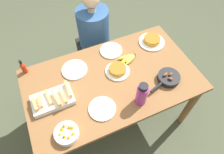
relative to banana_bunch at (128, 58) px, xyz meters
name	(u,v)px	position (x,y,z in m)	size (l,w,h in m)	color
ground_plane	(112,115)	(-0.24, -0.14, -0.79)	(14.00, 14.00, 0.00)	#474C38
dining_table	(112,85)	(-0.24, -0.14, -0.12)	(1.55, 0.90, 0.77)	brown
banana_bunch	(128,58)	(0.00, 0.00, 0.00)	(0.19, 0.13, 0.04)	gold
melon_tray	(53,99)	(-0.77, -0.15, 0.01)	(0.34, 0.21, 0.10)	silver
skillet	(168,78)	(0.22, -0.35, 0.01)	(0.33, 0.20, 0.08)	black
frittata_plate_center	(118,70)	(-0.16, -0.09, 0.01)	(0.22, 0.22, 0.06)	white
frittata_plate_side	(152,41)	(0.32, 0.11, 0.01)	(0.26, 0.26, 0.06)	white
empty_plate_near_front	(102,109)	(-0.43, -0.38, -0.01)	(0.22, 0.22, 0.02)	white
empty_plate_far_left	(111,50)	(-0.11, 0.17, -0.01)	(0.22, 0.22, 0.02)	white
empty_plate_far_right	(75,70)	(-0.51, 0.09, -0.01)	(0.24, 0.24, 0.02)	white
fruit_bowl_mango	(67,133)	(-0.75, -0.47, 0.02)	(0.18, 0.18, 0.11)	white
water_bottle	(142,94)	(-0.11, -0.44, 0.09)	(0.09, 0.09, 0.24)	#992D89
hot_sauce_bottle	(23,67)	(-0.93, 0.26, 0.05)	(0.04, 0.04, 0.16)	#B72814
person_figure	(95,44)	(-0.13, 0.60, -0.30)	(0.39, 0.39, 1.20)	black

